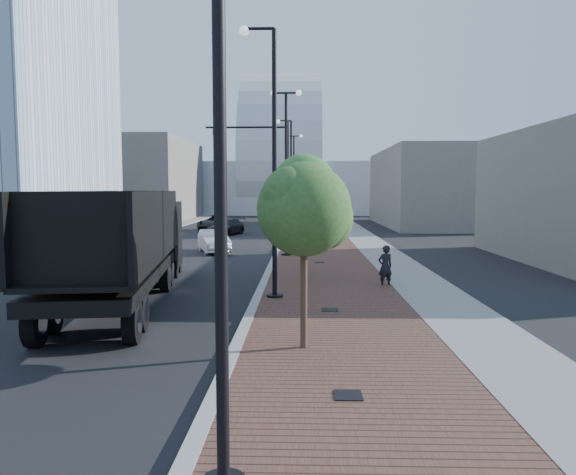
{
  "coord_description": "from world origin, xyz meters",
  "views": [
    {
      "loc": [
        1.59,
        -8.47,
        3.8
      ],
      "look_at": [
        1.0,
        12.0,
        2.0
      ],
      "focal_mm": 33.9,
      "sensor_mm": 36.0,
      "label": 1
    }
  ],
  "objects_px": {
    "white_sedan": "(214,241)",
    "dark_car_mid": "(216,223)",
    "dump_truck": "(135,248)",
    "pedestrian": "(385,267)"
  },
  "relations": [
    {
      "from": "dump_truck",
      "to": "white_sedan",
      "type": "height_order",
      "value": "dump_truck"
    },
    {
      "from": "dump_truck",
      "to": "pedestrian",
      "type": "relative_size",
      "value": 8.4
    },
    {
      "from": "dump_truck",
      "to": "dark_car_mid",
      "type": "distance_m",
      "value": 30.1
    },
    {
      "from": "pedestrian",
      "to": "dark_car_mid",
      "type": "bearing_deg",
      "value": -90.1
    },
    {
      "from": "dump_truck",
      "to": "pedestrian",
      "type": "distance_m",
      "value": 9.6
    },
    {
      "from": "white_sedan",
      "to": "dark_car_mid",
      "type": "relative_size",
      "value": 0.78
    },
    {
      "from": "dark_car_mid",
      "to": "dump_truck",
      "type": "bearing_deg",
      "value": -81.44
    },
    {
      "from": "white_sedan",
      "to": "dark_car_mid",
      "type": "bearing_deg",
      "value": 80.44
    },
    {
      "from": "white_sedan",
      "to": "dark_car_mid",
      "type": "distance_m",
      "value": 17.76
    },
    {
      "from": "dump_truck",
      "to": "dark_car_mid",
      "type": "relative_size",
      "value": 2.62
    }
  ]
}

